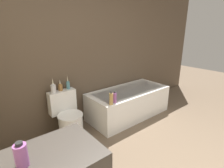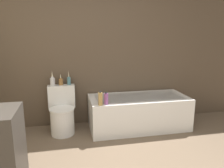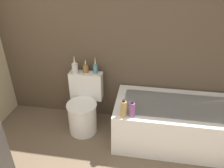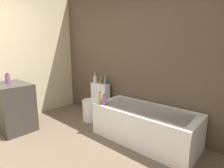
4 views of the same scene
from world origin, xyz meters
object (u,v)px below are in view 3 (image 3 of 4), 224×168
(toilet, at_px, (84,108))
(shampoo_bottle_tall, at_px, (123,109))
(bathtub, at_px, (182,124))
(vase_bronze, at_px, (95,68))
(vase_gold, at_px, (75,67))
(vase_silver, at_px, (86,68))
(shampoo_bottle_short, at_px, (132,109))

(toilet, distance_m, shampoo_bottle_tall, 0.73)
(bathtub, xyz_separation_m, toilet, (-1.22, 0.07, 0.04))
(shampoo_bottle_tall, bearing_deg, vase_bronze, 126.84)
(vase_gold, xyz_separation_m, vase_silver, (0.13, 0.04, -0.02))
(vase_gold, distance_m, vase_silver, 0.13)
(bathtub, height_order, shampoo_bottle_tall, shampoo_bottle_tall)
(toilet, xyz_separation_m, shampoo_bottle_tall, (0.55, -0.37, 0.31))
(vase_gold, bearing_deg, vase_silver, 18.70)
(vase_silver, relative_size, vase_bronze, 0.81)
(vase_silver, relative_size, shampoo_bottle_short, 0.98)
(vase_gold, height_order, shampoo_bottle_short, vase_gold)
(vase_gold, xyz_separation_m, vase_bronze, (0.25, 0.04, -0.01))
(vase_silver, bearing_deg, shampoo_bottle_tall, -46.02)
(vase_gold, height_order, vase_bronze, vase_gold)
(bathtub, height_order, shampoo_bottle_short, shampoo_bottle_short)
(vase_silver, bearing_deg, bathtub, -12.38)
(vase_gold, relative_size, shampoo_bottle_short, 1.31)
(vase_gold, distance_m, shampoo_bottle_tall, 0.87)
(toilet, relative_size, shampoo_bottle_short, 3.95)
(toilet, height_order, vase_bronze, vase_bronze)
(vase_silver, bearing_deg, shampoo_bottle_short, -40.82)
(vase_bronze, bearing_deg, vase_gold, -171.35)
(vase_silver, bearing_deg, toilet, -90.00)
(bathtub, distance_m, vase_silver, 1.35)
(shampoo_bottle_tall, bearing_deg, shampoo_bottle_short, 12.91)
(vase_bronze, xyz_separation_m, shampoo_bottle_tall, (0.42, -0.56, -0.17))
(vase_silver, distance_m, vase_bronze, 0.13)
(vase_gold, bearing_deg, vase_bronze, 8.65)
(bathtub, height_order, vase_silver, vase_silver)
(vase_gold, relative_size, shampoo_bottle_tall, 1.16)
(toilet, height_order, vase_silver, vase_silver)
(toilet, xyz_separation_m, vase_silver, (0.00, 0.20, 0.47))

